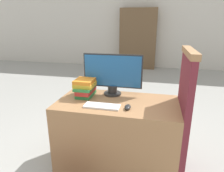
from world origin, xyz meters
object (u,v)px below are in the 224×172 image
Objects in this scene: monitor at (113,74)px; mouse at (128,107)px; keyboard at (102,106)px; book_stack at (85,87)px.

monitor is 0.45m from mouse.
keyboard is 3.23× the size of mouse.
mouse is at bearing 1.91° from keyboard.
monitor reaches higher than keyboard.
monitor is 2.28× the size of book_stack.
monitor is at bearing 21.80° from book_stack.
keyboard is 1.21× the size of book_stack.
monitor is 0.41m from keyboard.
mouse is at bearing -57.75° from monitor.
monitor reaches higher than book_stack.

